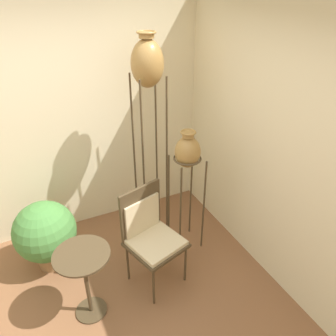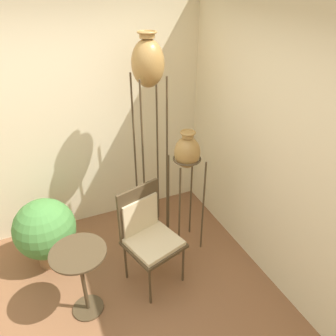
{
  "view_description": "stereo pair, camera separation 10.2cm",
  "coord_description": "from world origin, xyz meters",
  "px_view_note": "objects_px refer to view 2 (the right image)",
  "views": [
    {
      "loc": [
        -0.32,
        -1.76,
        2.71
      ],
      "look_at": [
        1.0,
        0.98,
        0.93
      ],
      "focal_mm": 35.0,
      "sensor_mm": 36.0,
      "label": 1
    },
    {
      "loc": [
        -0.23,
        -1.8,
        2.71
      ],
      "look_at": [
        1.0,
        0.98,
        0.93
      ],
      "focal_mm": 35.0,
      "sensor_mm": 36.0,
      "label": 2
    }
  ],
  "objects_px": {
    "vase_stand_medium": "(187,156)",
    "chair": "(148,231)",
    "vase_stand_tall": "(148,69)",
    "side_table": "(81,269)",
    "potted_plant": "(45,230)"
  },
  "relations": [
    {
      "from": "vase_stand_tall",
      "to": "vase_stand_medium",
      "type": "distance_m",
      "value": 0.92
    },
    {
      "from": "chair",
      "to": "potted_plant",
      "type": "bearing_deg",
      "value": 129.98
    },
    {
      "from": "chair",
      "to": "vase_stand_tall",
      "type": "bearing_deg",
      "value": 49.27
    },
    {
      "from": "vase_stand_medium",
      "to": "potted_plant",
      "type": "bearing_deg",
      "value": 167.25
    },
    {
      "from": "vase_stand_medium",
      "to": "potted_plant",
      "type": "relative_size",
      "value": 1.83
    },
    {
      "from": "vase_stand_tall",
      "to": "side_table",
      "type": "bearing_deg",
      "value": -139.28
    },
    {
      "from": "vase_stand_medium",
      "to": "side_table",
      "type": "relative_size",
      "value": 1.96
    },
    {
      "from": "vase_stand_tall",
      "to": "vase_stand_medium",
      "type": "bearing_deg",
      "value": -61.29
    },
    {
      "from": "potted_plant",
      "to": "chair",
      "type": "bearing_deg",
      "value": -33.51
    },
    {
      "from": "side_table",
      "to": "chair",
      "type": "bearing_deg",
      "value": 13.08
    },
    {
      "from": "potted_plant",
      "to": "vase_stand_medium",
      "type": "bearing_deg",
      "value": -12.75
    },
    {
      "from": "vase_stand_tall",
      "to": "chair",
      "type": "height_order",
      "value": "vase_stand_tall"
    },
    {
      "from": "side_table",
      "to": "potted_plant",
      "type": "height_order",
      "value": "potted_plant"
    },
    {
      "from": "vase_stand_tall",
      "to": "vase_stand_medium",
      "type": "height_order",
      "value": "vase_stand_tall"
    },
    {
      "from": "vase_stand_medium",
      "to": "chair",
      "type": "xyz_separation_m",
      "value": [
        -0.55,
        -0.27,
        -0.57
      ]
    }
  ]
}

